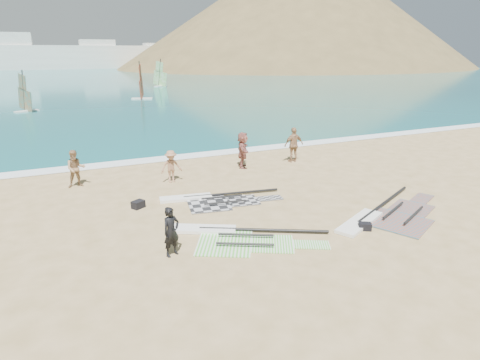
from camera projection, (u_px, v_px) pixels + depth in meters
name	position (u px, v px, depth m)	size (l,w,h in m)	color
ground	(270.00, 246.00, 13.02)	(300.00, 300.00, 0.00)	tan
sea	(73.00, 71.00, 127.56)	(300.00, 240.00, 0.06)	#0C4F57
surf_line	(171.00, 159.00, 23.70)	(300.00, 1.20, 0.04)	white
far_town	(19.00, 56.00, 135.65)	(160.00, 8.00, 12.00)	white
headland_main	(303.00, 67.00, 159.10)	(143.00, 143.00, 45.00)	olive
headland_minor	(356.00, 65.00, 181.48)	(70.00, 70.00, 28.00)	olive
rig_grey	(212.00, 200.00, 16.98)	(5.22, 2.48, 0.20)	black
rig_green	(233.00, 236.00, 13.62)	(5.13, 3.88, 0.20)	#4ECD2D
rig_orange	(386.00, 216.00, 15.32)	(6.27, 4.11, 0.20)	#DD4319
gear_bag_near	(138.00, 204.00, 16.18)	(0.48, 0.35, 0.31)	black
gear_bag_far	(365.00, 226.00, 14.21)	(0.43, 0.30, 0.26)	black
person_wetsuit	(171.00, 232.00, 12.24)	(0.58, 0.38, 1.59)	black
beachgoer_left	(76.00, 169.00, 18.54)	(0.85, 0.66, 1.75)	#9B7752
beachgoer_mid	(171.00, 166.00, 19.22)	(1.02, 0.58, 1.57)	#9D6E4F
beachgoer_back	(294.00, 145.00, 22.71)	(1.17, 0.49, 1.99)	#A37A55
beachgoer_right	(243.00, 150.00, 21.60)	(1.81, 0.58, 1.96)	#A15D53
windsurfer_left	(25.00, 100.00, 41.47)	(2.40, 2.56, 4.32)	white
windsurfer_centre	(141.00, 89.00, 52.56)	(2.80, 3.14, 4.92)	white
windsurfer_right	(160.00, 79.00, 71.43)	(2.60, 2.65, 4.88)	white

